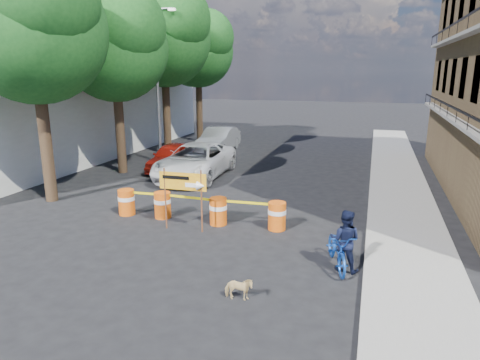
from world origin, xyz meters
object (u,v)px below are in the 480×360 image
Objects in this scene: barrel_mid_left at (163,204)px; detour_sign at (189,186)px; pedestrian at (345,241)px; barrel_mid_right at (218,211)px; bicycle at (338,232)px; suv_white at (195,161)px; barrel_far_right at (277,215)px; dog at (239,289)px; sedan_silver at (219,140)px; sedan_red at (172,157)px; barrel_far_left at (126,202)px.

barrel_mid_left is 0.45× the size of detour_sign.
barrel_mid_right is at bearing -20.10° from pedestrian.
barrel_mid_right is 0.56× the size of pedestrian.
barrel_mid_left is 0.48× the size of bicycle.
suv_white is at bearing -39.31° from pedestrian.
barrel_far_right is 1.40× the size of dog.
barrel_mid_right reaches higher than dog.
detour_sign is 4.64m from dog.
sedan_silver reaches higher than dog.
bicycle is at bearing -49.72° from sedan_red.
barrel_mid_right is (2.05, -0.06, 0.00)m from barrel_mid_left.
barrel_far_right is at bearing -63.62° from sedan_silver.
pedestrian is 2.49× the size of dog.
suv_white is at bearing 88.25° from barrel_far_left.
barrel_far_left is at bearing -82.03° from sedan_red.
sedan_silver is (-1.19, 6.39, -0.03)m from suv_white.
detour_sign is at bearing -8.27° from pedestrian.
suv_white reaches higher than sedan_red.
dog is 0.16× the size of sedan_red.
barrel_mid_right is 0.20× the size of sedan_silver.
barrel_mid_left is at bearing 146.19° from detour_sign.
dog is (-2.09, -2.20, -0.53)m from pedestrian.
barrel_far_left and barrel_far_right have the same top height.
sedan_silver is at bearing 98.87° from suv_white.
barrel_far_left is at bearing -179.61° from barrel_mid_right.
pedestrian is at bearing -51.74° from dog.
sedan_silver is at bearing 104.59° from detour_sign.
detour_sign is 7.06m from suv_white.
sedan_red is (-9.03, 8.86, -0.27)m from bicycle.
dog is 0.11× the size of suv_white.
detour_sign is at bearing -75.28° from sedan_silver.
dog is (5.50, -4.36, -0.20)m from barrel_far_left.
detour_sign is (-0.64, -0.83, 0.99)m from barrel_mid_right.
sedan_red is (-1.61, 6.84, 0.21)m from barrel_far_left.
bicycle is at bearing -19.16° from barrel_mid_left.
barrel_mid_left is 5.77m from suv_white.
sedan_red is (-1.78, 1.11, -0.11)m from suv_white.
suv_white is 2.10m from sedan_red.
barrel_far_right is at bearing 1.50° from barrel_far_left.
suv_white reaches higher than barrel_mid_right.
barrel_far_right is 13.57m from sedan_silver.
sedan_silver is (-8.61, 14.27, -0.04)m from pedestrian.
bicycle reaches higher than pedestrian.
sedan_silver is (-6.51, 16.47, 0.49)m from dog.
detour_sign is at bearing -69.93° from suv_white.
pedestrian is 0.35× the size of sedan_silver.
sedan_red is at bearing 126.39° from barrel_mid_right.
detour_sign reaches higher than barrel_far_left.
suv_white is (-7.24, 7.75, -0.16)m from bicycle.
barrel_far_right is 0.48× the size of bicycle.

